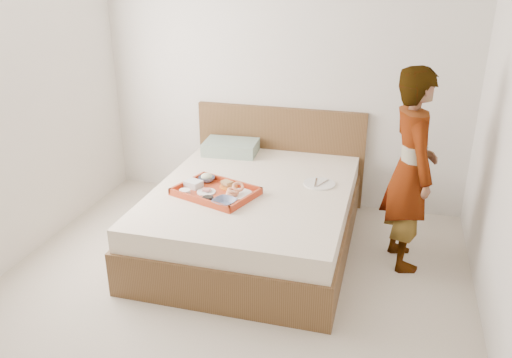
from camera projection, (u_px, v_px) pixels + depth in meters
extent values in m
cube|color=beige|center=(215.00, 315.00, 3.55)|extent=(3.50, 4.00, 0.01)
cube|color=silver|center=(282.00, 70.00, 4.83)|extent=(3.50, 0.01, 2.60)
cube|color=brown|center=(253.00, 216.00, 4.34)|extent=(1.65, 2.00, 0.53)
cube|color=brown|center=(280.00, 154.00, 5.12)|extent=(1.65, 0.06, 0.95)
cube|color=gray|center=(231.00, 147.00, 4.97)|extent=(0.52, 0.37, 0.12)
cube|color=#B72A0F|center=(216.00, 191.00, 4.10)|extent=(0.72, 0.61, 0.06)
cylinder|color=white|center=(239.00, 194.00, 4.06)|extent=(0.27, 0.27, 0.01)
imported|color=navy|center=(225.00, 202.00, 3.89)|extent=(0.22, 0.22, 0.04)
cylinder|color=black|center=(208.00, 199.00, 3.95)|extent=(0.11, 0.11, 0.03)
cylinder|color=white|center=(206.00, 192.00, 4.10)|extent=(0.19, 0.19, 0.01)
cylinder|color=orange|center=(228.00, 187.00, 4.19)|extent=(0.19, 0.19, 0.01)
imported|color=navy|center=(207.00, 179.00, 4.30)|extent=(0.17, 0.17, 0.04)
cube|color=silver|center=(194.00, 184.00, 4.19)|extent=(0.15, 0.14, 0.06)
cylinder|color=white|center=(185.00, 191.00, 4.08)|extent=(0.11, 0.11, 0.03)
cylinder|color=white|center=(319.00, 184.00, 4.29)|extent=(0.32, 0.32, 0.01)
imported|color=white|center=(411.00, 170.00, 3.90)|extent=(0.53, 0.66, 1.57)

